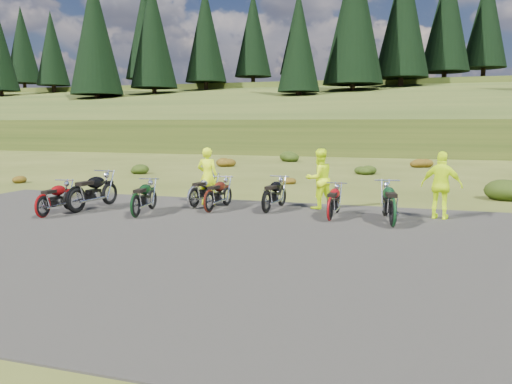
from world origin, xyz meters
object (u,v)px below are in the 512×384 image
(motorcycle_0, at_px, (77,214))
(person_middle, at_px, (207,177))
(motorcycle_7, at_px, (392,228))
(motorcycle_3, at_px, (194,209))

(motorcycle_0, relative_size, person_middle, 1.21)
(motorcycle_0, bearing_deg, motorcycle_7, -80.85)
(motorcycle_0, distance_m, motorcycle_3, 3.49)
(motorcycle_7, bearing_deg, person_middle, 61.68)
(motorcycle_7, xyz_separation_m, person_middle, (-5.93, 1.90, 0.94))
(motorcycle_7, bearing_deg, motorcycle_3, 69.08)
(motorcycle_0, xyz_separation_m, motorcycle_7, (9.09, 0.67, 0.00))
(person_middle, bearing_deg, motorcycle_3, 78.83)
(motorcycle_0, xyz_separation_m, person_middle, (3.15, 2.56, 0.94))
(motorcycle_0, xyz_separation_m, motorcycle_3, (3.00, 1.77, 0.00))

